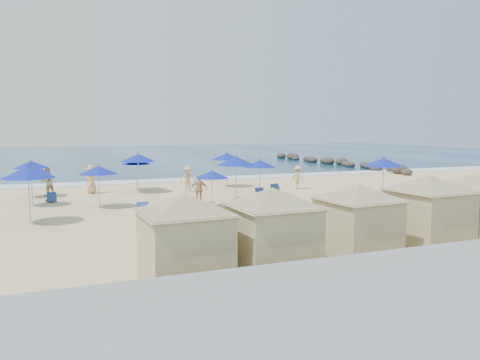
% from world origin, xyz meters
% --- Properties ---
extents(ground, '(160.00, 160.00, 0.00)m').
position_xyz_m(ground, '(0.00, 0.00, 0.00)').
color(ground, '#DBBD8B').
rests_on(ground, ground).
extents(ocean, '(160.00, 80.00, 0.06)m').
position_xyz_m(ocean, '(0.00, 55.00, 0.03)').
color(ocean, navy).
rests_on(ocean, ground).
extents(surf_line, '(160.00, 2.50, 0.08)m').
position_xyz_m(surf_line, '(0.00, 15.50, 0.04)').
color(surf_line, white).
rests_on(surf_line, ground).
extents(seawall, '(160.00, 6.10, 1.22)m').
position_xyz_m(seawall, '(0.00, -13.50, 0.65)').
color(seawall, gray).
rests_on(seawall, ground).
extents(rock_jetty, '(2.56, 26.66, 0.96)m').
position_xyz_m(rock_jetty, '(24.01, 24.90, 0.36)').
color(rock_jetty, '#2A2523').
rests_on(rock_jetty, ground).
extents(trash_bin, '(0.99, 0.99, 0.84)m').
position_xyz_m(trash_bin, '(0.33, -5.06, 0.42)').
color(trash_bin, black).
rests_on(trash_bin, ground).
extents(cabana_0, '(4.48, 4.48, 2.81)m').
position_xyz_m(cabana_0, '(-3.07, -9.95, 1.61)').
color(cabana_0, tan).
rests_on(cabana_0, ground).
extents(cabana_1, '(4.52, 4.52, 2.84)m').
position_xyz_m(cabana_1, '(-0.58, -9.95, 1.63)').
color(cabana_1, tan).
rests_on(cabana_1, ground).
extents(cabana_2, '(4.37, 4.37, 2.75)m').
position_xyz_m(cabana_2, '(2.54, -9.50, 1.57)').
color(cabana_2, tan).
rests_on(cabana_2, ground).
extents(cabana_3, '(4.66, 4.66, 2.93)m').
position_xyz_m(cabana_3, '(5.40, -9.45, 1.68)').
color(cabana_3, tan).
rests_on(cabana_3, ground).
extents(cabana_4, '(4.68, 4.68, 2.94)m').
position_xyz_m(cabana_4, '(7.83, -9.26, 1.68)').
color(cabana_4, tan).
rests_on(cabana_4, ground).
extents(umbrella_2, '(2.04, 2.04, 2.33)m').
position_xyz_m(umbrella_2, '(-7.26, 6.08, 2.02)').
color(umbrella_2, '#A5A8AD').
rests_on(umbrella_2, ground).
extents(umbrella_3, '(2.31, 2.31, 2.63)m').
position_xyz_m(umbrella_3, '(-7.16, 0.96, 2.28)').
color(umbrella_3, '#A5A8AD').
rests_on(umbrella_3, ground).
extents(umbrella_4, '(2.05, 2.05, 2.34)m').
position_xyz_m(umbrella_4, '(-7.40, 9.57, 2.03)').
color(umbrella_4, '#A5A8AD').
rests_on(umbrella_4, ground).
extents(umbrella_5, '(2.05, 2.05, 2.33)m').
position_xyz_m(umbrella_5, '(-3.94, 4.12, 2.02)').
color(umbrella_5, '#A5A8AD').
rests_on(umbrella_5, ground).
extents(umbrella_6, '(1.81, 1.81, 2.06)m').
position_xyz_m(umbrella_6, '(1.59, 1.95, 1.79)').
color(umbrella_6, '#A5A8AD').
rests_on(umbrella_6, ground).
extents(umbrella_7, '(2.33, 2.33, 2.65)m').
position_xyz_m(umbrella_7, '(-1.00, 9.33, 2.30)').
color(umbrella_7, '#A5A8AD').
rests_on(umbrella_7, ground).
extents(umbrella_8, '(2.34, 2.34, 2.67)m').
position_xyz_m(umbrella_8, '(3.74, 3.90, 2.31)').
color(umbrella_8, '#A5A8AD').
rests_on(umbrella_8, ground).
extents(umbrella_9, '(2.24, 2.24, 2.55)m').
position_xyz_m(umbrella_9, '(5.41, 10.03, 2.21)').
color(umbrella_9, '#A5A8AD').
rests_on(umbrella_9, ground).
extents(umbrella_10, '(2.02, 2.02, 2.30)m').
position_xyz_m(umbrella_10, '(5.88, 5.30, 2.00)').
color(umbrella_10, '#A5A8AD').
rests_on(umbrella_10, ground).
extents(umbrella_11, '(2.27, 2.27, 2.59)m').
position_xyz_m(umbrella_11, '(11.75, 0.79, 2.24)').
color(umbrella_11, '#A5A8AD').
rests_on(umbrella_11, ground).
extents(umbrella_12, '(2.04, 2.04, 2.32)m').
position_xyz_m(umbrella_12, '(-0.92, 10.59, 2.01)').
color(umbrella_12, '#A5A8AD').
rests_on(umbrella_12, ground).
extents(beach_chair_2, '(0.64, 1.19, 0.63)m').
position_xyz_m(beach_chair_2, '(-6.33, 7.16, 0.22)').
color(beach_chair_2, navy).
rests_on(beach_chair_2, ground).
extents(beach_chair_3, '(0.87, 1.40, 0.72)m').
position_xyz_m(beach_chair_3, '(-2.19, 1.08, 0.25)').
color(beach_chair_3, navy).
rests_on(beach_chair_3, ground).
extents(beach_chair_4, '(0.55, 1.22, 0.67)m').
position_xyz_m(beach_chair_4, '(5.31, 4.37, 0.23)').
color(beach_chair_4, navy).
rests_on(beach_chair_4, ground).
extents(beach_chair_5, '(0.93, 1.48, 0.75)m').
position_xyz_m(beach_chair_5, '(6.66, 5.19, 0.26)').
color(beach_chair_5, navy).
rests_on(beach_chair_5, ground).
extents(beachgoer_1, '(1.08, 1.02, 1.76)m').
position_xyz_m(beachgoer_1, '(-6.52, 10.24, 0.88)').
color(beachgoer_1, tan).
rests_on(beachgoer_1, ground).
extents(beachgoer_2, '(1.04, 0.71, 1.64)m').
position_xyz_m(beachgoer_2, '(1.37, 3.53, 0.82)').
color(beachgoer_2, tan).
rests_on(beachgoer_2, ground).
extents(beachgoer_3, '(0.87, 1.17, 1.62)m').
position_xyz_m(beachgoer_3, '(9.62, 7.18, 0.81)').
color(beachgoer_3, tan).
rests_on(beachgoer_3, ground).
extents(beachgoer_4, '(0.99, 1.09, 1.87)m').
position_xyz_m(beachgoer_4, '(-3.89, 10.12, 0.94)').
color(beachgoer_4, tan).
rests_on(beachgoer_4, ground).
extents(beachgoer_5, '(1.19, 0.75, 1.75)m').
position_xyz_m(beachgoer_5, '(2.09, 8.45, 0.87)').
color(beachgoer_5, tan).
rests_on(beachgoer_5, ground).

